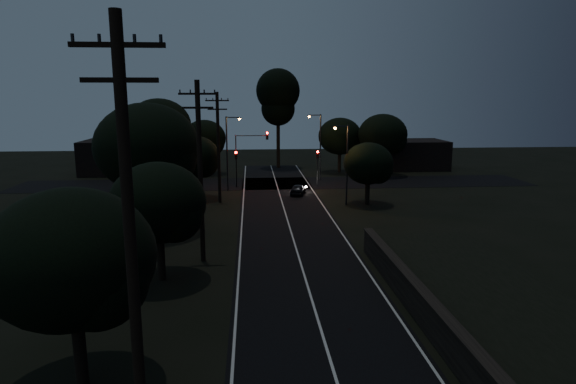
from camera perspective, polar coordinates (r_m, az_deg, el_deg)
road_surface at (r=46.20m, az=-0.68°, el=-1.32°), size 60.00×70.00×0.03m
retaining_wall at (r=22.08m, az=26.00°, el=-15.20°), size 6.93×26.00×1.60m
utility_pole_near at (r=12.84m, az=-18.13°, el=-6.42°), size 2.20×0.30×12.00m
utility_pole_mid at (r=29.36m, az=-10.38°, el=2.63°), size 2.20×0.30×11.00m
utility_pole_far at (r=46.21m, az=-8.25°, el=5.44°), size 2.20×0.30×10.50m
tree_left_a at (r=17.68m, az=-23.77°, el=-7.66°), size 5.61×5.61×7.09m
tree_left_b at (r=26.86m, az=-14.79°, el=-1.50°), size 5.20×5.20×6.61m
tree_left_c at (r=36.66m, az=-15.94°, el=4.86°), size 7.64×7.64×9.65m
tree_left_d at (r=48.45m, az=-10.81°, el=3.95°), size 4.96×4.96×6.30m
tree_far_nw at (r=64.27m, az=-9.71°, el=6.20°), size 5.63×5.63×7.13m
tree_far_w at (r=60.80m, az=-14.77°, el=7.44°), size 7.76×7.76×9.90m
tree_far_ne at (r=65.13m, az=6.36°, el=6.47°), size 5.81×5.81×7.34m
tree_far_e at (r=63.33m, az=11.37°, el=6.55°), size 6.26×6.26×7.94m
tree_right_a at (r=45.60m, az=9.71°, el=3.21°), size 4.63×4.63×5.89m
tall_pine at (r=69.00m, az=-1.19°, el=11.23°), size 6.16×6.16×13.99m
building_left at (r=68.51m, az=-18.87°, el=4.03°), size 10.00×8.00×4.40m
building_right at (r=71.17m, az=14.44°, el=4.36°), size 9.00×7.00×4.00m
signal_left at (r=54.38m, az=-6.16°, el=3.53°), size 0.28×0.35×4.10m
signal_right at (r=54.87m, az=3.51°, el=3.64°), size 0.28×0.35×4.10m
signal_mast at (r=54.18m, az=-4.40°, el=5.13°), size 3.70×0.35×6.25m
streetlight_a at (r=52.22m, az=-7.04°, el=5.18°), size 1.66×0.26×8.00m
streetlight_b at (r=58.72m, az=3.67°, el=5.90°), size 1.66×0.26×8.00m
streetlight_c at (r=45.11m, az=6.82°, el=3.89°), size 1.46×0.26×7.50m
car at (r=50.18m, az=1.20°, el=0.32°), size 2.12×3.52×1.12m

